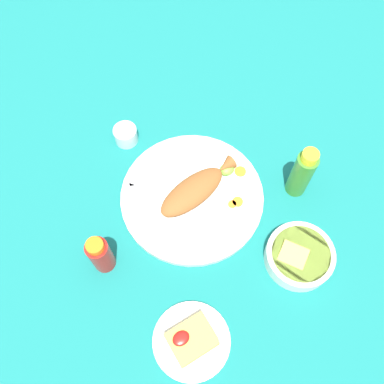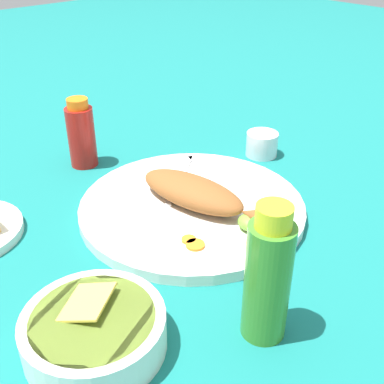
{
  "view_description": "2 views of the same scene",
  "coord_description": "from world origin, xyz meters",
  "px_view_note": "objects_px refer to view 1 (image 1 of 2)",
  "views": [
    {
      "loc": [
        0.24,
        0.4,
        1.01
      ],
      "look_at": [
        0.0,
        0.0,
        0.04
      ],
      "focal_mm": 40.0,
      "sensor_mm": 36.0,
      "label": 1
    },
    {
      "loc": [
        -0.49,
        0.45,
        0.43
      ],
      "look_at": [
        0.0,
        0.0,
        0.04
      ],
      "focal_mm": 45.0,
      "sensor_mm": 36.0,
      "label": 2
    }
  ],
  "objects_px": {
    "main_plate": "(192,197)",
    "guacamole_bowl": "(299,256)",
    "fork_far": "(160,179)",
    "hot_sauce_bottle_green": "(302,173)",
    "hot_sauce_bottle_red": "(100,255)",
    "side_plate_fries": "(192,341)",
    "salt_cup": "(126,136)",
    "fork_near": "(155,196)",
    "fried_fish": "(195,189)"
  },
  "relations": [
    {
      "from": "fried_fish",
      "to": "hot_sauce_bottle_red",
      "type": "height_order",
      "value": "hot_sauce_bottle_red"
    },
    {
      "from": "main_plate",
      "to": "fork_near",
      "type": "relative_size",
      "value": 2.37
    },
    {
      "from": "fork_near",
      "to": "guacamole_bowl",
      "type": "bearing_deg",
      "value": 176.61
    },
    {
      "from": "salt_cup",
      "to": "hot_sauce_bottle_green",
      "type": "bearing_deg",
      "value": 130.59
    },
    {
      "from": "hot_sauce_bottle_green",
      "to": "salt_cup",
      "type": "relative_size",
      "value": 2.75
    },
    {
      "from": "main_plate",
      "to": "fork_near",
      "type": "xyz_separation_m",
      "value": [
        0.08,
        -0.05,
        0.01
      ]
    },
    {
      "from": "guacamole_bowl",
      "to": "side_plate_fries",
      "type": "bearing_deg",
      "value": 5.49
    },
    {
      "from": "main_plate",
      "to": "hot_sauce_bottle_red",
      "type": "bearing_deg",
      "value": 8.17
    },
    {
      "from": "hot_sauce_bottle_red",
      "to": "guacamole_bowl",
      "type": "distance_m",
      "value": 0.47
    },
    {
      "from": "fork_far",
      "to": "guacamole_bowl",
      "type": "distance_m",
      "value": 0.4
    },
    {
      "from": "salt_cup",
      "to": "hot_sauce_bottle_red",
      "type": "bearing_deg",
      "value": 54.23
    },
    {
      "from": "main_plate",
      "to": "fork_far",
      "type": "height_order",
      "value": "fork_far"
    },
    {
      "from": "hot_sauce_bottle_red",
      "to": "side_plate_fries",
      "type": "xyz_separation_m",
      "value": [
        -0.09,
        0.26,
        -0.06
      ]
    },
    {
      "from": "hot_sauce_bottle_green",
      "to": "fried_fish",
      "type": "bearing_deg",
      "value": -25.89
    },
    {
      "from": "fork_near",
      "to": "fork_far",
      "type": "height_order",
      "value": "same"
    },
    {
      "from": "fork_near",
      "to": "guacamole_bowl",
      "type": "xyz_separation_m",
      "value": [
        -0.22,
        0.32,
        0.01
      ]
    },
    {
      "from": "main_plate",
      "to": "guacamole_bowl",
      "type": "height_order",
      "value": "guacamole_bowl"
    },
    {
      "from": "fork_near",
      "to": "hot_sauce_bottle_green",
      "type": "bearing_deg",
      "value": -153.58
    },
    {
      "from": "hot_sauce_bottle_red",
      "to": "side_plate_fries",
      "type": "distance_m",
      "value": 0.28
    },
    {
      "from": "main_plate",
      "to": "fork_far",
      "type": "distance_m",
      "value": 0.1
    },
    {
      "from": "guacamole_bowl",
      "to": "hot_sauce_bottle_green",
      "type": "bearing_deg",
      "value": -125.46
    },
    {
      "from": "main_plate",
      "to": "hot_sauce_bottle_red",
      "type": "distance_m",
      "value": 0.28
    },
    {
      "from": "hot_sauce_bottle_green",
      "to": "salt_cup",
      "type": "height_order",
      "value": "hot_sauce_bottle_green"
    },
    {
      "from": "fried_fish",
      "to": "side_plate_fries",
      "type": "distance_m",
      "value": 0.36
    },
    {
      "from": "fork_far",
      "to": "hot_sauce_bottle_green",
      "type": "distance_m",
      "value": 0.36
    },
    {
      "from": "hot_sauce_bottle_green",
      "to": "side_plate_fries",
      "type": "xyz_separation_m",
      "value": [
        0.43,
        0.19,
        -0.08
      ]
    },
    {
      "from": "hot_sauce_bottle_green",
      "to": "guacamole_bowl",
      "type": "distance_m",
      "value": 0.2
    },
    {
      "from": "hot_sauce_bottle_green",
      "to": "guacamole_bowl",
      "type": "relative_size",
      "value": 1.08
    },
    {
      "from": "fork_near",
      "to": "fork_far",
      "type": "bearing_deg",
      "value": -81.13
    },
    {
      "from": "main_plate",
      "to": "hot_sauce_bottle_red",
      "type": "xyz_separation_m",
      "value": [
        0.27,
        0.04,
        0.05
      ]
    },
    {
      "from": "fork_far",
      "to": "salt_cup",
      "type": "relative_size",
      "value": 2.79
    },
    {
      "from": "main_plate",
      "to": "hot_sauce_bottle_green",
      "type": "relative_size",
      "value": 2.11
    },
    {
      "from": "salt_cup",
      "to": "fried_fish",
      "type": "bearing_deg",
      "value": 106.37
    },
    {
      "from": "side_plate_fries",
      "to": "guacamole_bowl",
      "type": "xyz_separation_m",
      "value": [
        -0.32,
        -0.03,
        0.02
      ]
    },
    {
      "from": "main_plate",
      "to": "guacamole_bowl",
      "type": "distance_m",
      "value": 0.3
    },
    {
      "from": "fork_near",
      "to": "hot_sauce_bottle_red",
      "type": "distance_m",
      "value": 0.21
    },
    {
      "from": "side_plate_fries",
      "to": "main_plate",
      "type": "bearing_deg",
      "value": -121.24
    },
    {
      "from": "side_plate_fries",
      "to": "fork_far",
      "type": "bearing_deg",
      "value": -109.32
    },
    {
      "from": "salt_cup",
      "to": "side_plate_fries",
      "type": "relative_size",
      "value": 0.36
    },
    {
      "from": "fried_fish",
      "to": "fork_near",
      "type": "height_order",
      "value": "fried_fish"
    },
    {
      "from": "main_plate",
      "to": "hot_sauce_bottle_green",
      "type": "height_order",
      "value": "hot_sauce_bottle_green"
    },
    {
      "from": "salt_cup",
      "to": "side_plate_fries",
      "type": "height_order",
      "value": "salt_cup"
    },
    {
      "from": "fork_near",
      "to": "hot_sauce_bottle_green",
      "type": "height_order",
      "value": "hot_sauce_bottle_green"
    },
    {
      "from": "hot_sauce_bottle_red",
      "to": "salt_cup",
      "type": "bearing_deg",
      "value": -125.77
    },
    {
      "from": "fork_far",
      "to": "hot_sauce_bottle_green",
      "type": "xyz_separation_m",
      "value": [
        -0.3,
        0.2,
        0.06
      ]
    },
    {
      "from": "hot_sauce_bottle_red",
      "to": "hot_sauce_bottle_green",
      "type": "bearing_deg",
      "value": 171.73
    },
    {
      "from": "fried_fish",
      "to": "salt_cup",
      "type": "bearing_deg",
      "value": -82.85
    },
    {
      "from": "guacamole_bowl",
      "to": "fork_far",
      "type": "bearing_deg",
      "value": -62.71
    },
    {
      "from": "salt_cup",
      "to": "side_plate_fries",
      "type": "bearing_deg",
      "value": 77.58
    },
    {
      "from": "fried_fish",
      "to": "side_plate_fries",
      "type": "bearing_deg",
      "value": 48.31
    }
  ]
}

